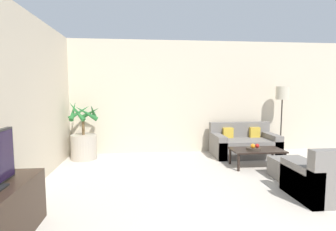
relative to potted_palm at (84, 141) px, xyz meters
The scene contains 11 objects.
wall_back 3.32m from the potted_palm, ahead, with size 8.68×0.06×2.70m.
potted_palm is the anchor object (origin of this frame).
sofa_loveseat 3.64m from the potted_palm, ahead, with size 1.46×0.82×0.75m.
floor_lamp 4.70m from the potted_palm, ahead, with size 0.30×0.30×1.61m.
coffee_table 3.67m from the potted_palm, 15.12° to the right, with size 1.01×0.57×0.35m.
fruit_bowl 3.59m from the potted_palm, 15.63° to the right, with size 0.28×0.28×0.04m.
apple_red 3.66m from the potted_palm, 15.97° to the right, with size 0.08×0.08×0.08m.
apple_green 3.60m from the potted_palm, 15.19° to the right, with size 0.06×0.06×0.06m.
orange_fruit 3.58m from the potted_palm, 16.79° to the right, with size 0.09×0.09×0.09m.
armchair 4.59m from the potted_palm, 33.46° to the right, with size 0.86×0.80×0.77m.
ottoman 4.18m from the potted_palm, 23.53° to the right, with size 0.60×0.51×0.34m.
Camera 1 is at (-1.88, 0.09, 1.53)m, focal length 28.00 mm.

